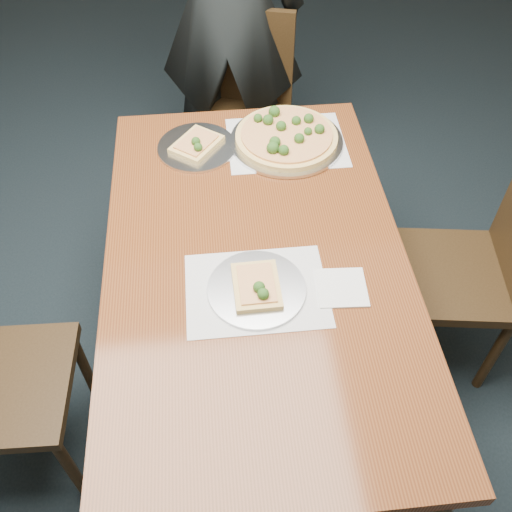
{
  "coord_description": "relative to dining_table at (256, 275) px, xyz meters",
  "views": [
    {
      "loc": [
        0.13,
        -1.06,
        2.03
      ],
      "look_at": [
        0.24,
        0.05,
        0.75
      ],
      "focal_mm": 40.0,
      "sensor_mm": 36.0,
      "label": 1
    }
  ],
  "objects": [
    {
      "name": "placemat_near",
      "position": [
        -0.01,
        -0.13,
        0.09
      ],
      "size": [
        0.4,
        0.3,
        0.0
      ],
      "primitive_type": "cube",
      "color": "white",
      "rests_on": "dining_table"
    },
    {
      "name": "ground",
      "position": [
        -0.24,
        -0.05,
        -0.66
      ],
      "size": [
        8.0,
        8.0,
        0.0
      ],
      "primitive_type": "plane",
      "color": "black",
      "rests_on": "ground"
    },
    {
      "name": "pizza_pan",
      "position": [
        0.16,
        0.53,
        0.12
      ],
      "size": [
        0.41,
        0.41,
        0.07
      ],
      "color": "silver",
      "rests_on": "dining_table"
    },
    {
      "name": "placemat_main",
      "position": [
        0.16,
        0.53,
        0.09
      ],
      "size": [
        0.42,
        0.32,
        0.0
      ],
      "primitive_type": "cube",
      "color": "white",
      "rests_on": "dining_table"
    },
    {
      "name": "napkin",
      "position": [
        0.23,
        -0.15,
        0.09
      ],
      "size": [
        0.15,
        0.15,
        0.01
      ],
      "primitive_type": "cube",
      "rotation": [
        0.0,
        0.0,
        -0.06
      ],
      "color": "white",
      "rests_on": "dining_table"
    },
    {
      "name": "chair_far",
      "position": [
        0.06,
        1.13,
        -0.14
      ],
      "size": [
        0.51,
        0.51,
        0.91
      ],
      "rotation": [
        0.0,
        0.0,
        -0.25
      ],
      "color": "black",
      "rests_on": "ground"
    },
    {
      "name": "chair_right",
      "position": [
        0.79,
        0.09,
        -0.14
      ],
      "size": [
        0.48,
        0.48,
        0.91
      ],
      "rotation": [
        0.0,
        0.0,
        -1.72
      ],
      "color": "black",
      "rests_on": "ground"
    },
    {
      "name": "slice_plate_far",
      "position": [
        -0.16,
        0.53,
        0.1
      ],
      "size": [
        0.28,
        0.28,
        0.06
      ],
      "color": "silver",
      "rests_on": "dining_table"
    },
    {
      "name": "diner",
      "position": [
        0.01,
        1.28,
        0.25
      ],
      "size": [
        0.73,
        0.55,
        1.82
      ],
      "primitive_type": "imported",
      "rotation": [
        0.0,
        0.0,
        2.96
      ],
      "color": "black",
      "rests_on": "ground"
    },
    {
      "name": "dining_table",
      "position": [
        0.0,
        0.0,
        0.0
      ],
      "size": [
        0.9,
        1.5,
        0.75
      ],
      "color": "#582811",
      "rests_on": "ground"
    },
    {
      "name": "slice_plate_near",
      "position": [
        -0.01,
        -0.13,
        0.11
      ],
      "size": [
        0.28,
        0.28,
        0.06
      ],
      "color": "silver",
      "rests_on": "dining_table"
    }
  ]
}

